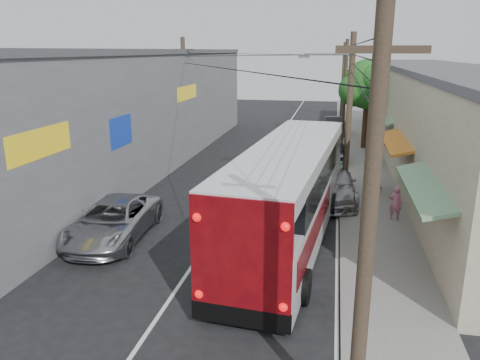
{
  "coord_description": "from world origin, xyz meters",
  "views": [
    {
      "loc": [
        4.54,
        -9.67,
        7.19
      ],
      "look_at": [
        0.82,
        8.7,
        1.97
      ],
      "focal_mm": 35.0,
      "sensor_mm": 36.0,
      "label": 1
    }
  ],
  "objects_px": {
    "parked_suv": "(329,182)",
    "parked_car_far": "(335,126)",
    "jeepney": "(113,220)",
    "parked_car_mid": "(334,151)",
    "pedestrian_near": "(395,203)",
    "pedestrian_far": "(375,174)",
    "coach_bus": "(290,192)"
  },
  "relations": [
    {
      "from": "pedestrian_far",
      "to": "parked_suv",
      "type": "bearing_deg",
      "value": 43.25
    },
    {
      "from": "pedestrian_far",
      "to": "parked_car_mid",
      "type": "bearing_deg",
      "value": -69.1
    },
    {
      "from": "jeepney",
      "to": "pedestrian_near",
      "type": "distance_m",
      "value": 11.78
    },
    {
      "from": "coach_bus",
      "to": "pedestrian_far",
      "type": "xyz_separation_m",
      "value": [
        3.8,
        7.59,
        -1.07
      ]
    },
    {
      "from": "parked_suv",
      "to": "pedestrian_near",
      "type": "distance_m",
      "value": 3.91
    },
    {
      "from": "coach_bus",
      "to": "pedestrian_far",
      "type": "height_order",
      "value": "coach_bus"
    },
    {
      "from": "pedestrian_near",
      "to": "pedestrian_far",
      "type": "bearing_deg",
      "value": -83.62
    },
    {
      "from": "pedestrian_near",
      "to": "parked_car_mid",
      "type": "bearing_deg",
      "value": -75.82
    },
    {
      "from": "coach_bus",
      "to": "parked_suv",
      "type": "xyz_separation_m",
      "value": [
        1.45,
        5.51,
        -1.09
      ]
    },
    {
      "from": "parked_car_mid",
      "to": "parked_suv",
      "type": "bearing_deg",
      "value": -91.49
    },
    {
      "from": "jeepney",
      "to": "pedestrian_near",
      "type": "xyz_separation_m",
      "value": [
        11.02,
        4.15,
        0.09
      ]
    },
    {
      "from": "coach_bus",
      "to": "parked_car_far",
      "type": "height_order",
      "value": "coach_bus"
    },
    {
      "from": "parked_suv",
      "to": "pedestrian_near",
      "type": "relative_size",
      "value": 4.03
    },
    {
      "from": "pedestrian_near",
      "to": "coach_bus",
      "type": "bearing_deg",
      "value": 33.96
    },
    {
      "from": "parked_car_mid",
      "to": "coach_bus",
      "type": "bearing_deg",
      "value": -97.06
    },
    {
      "from": "parked_suv",
      "to": "parked_car_mid",
      "type": "height_order",
      "value": "parked_suv"
    },
    {
      "from": "parked_suv",
      "to": "pedestrian_near",
      "type": "bearing_deg",
      "value": -47.85
    },
    {
      "from": "jeepney",
      "to": "pedestrian_near",
      "type": "bearing_deg",
      "value": 17.02
    },
    {
      "from": "parked_car_mid",
      "to": "pedestrian_near",
      "type": "bearing_deg",
      "value": -76.95
    },
    {
      "from": "parked_car_far",
      "to": "coach_bus",
      "type": "bearing_deg",
      "value": -99.93
    },
    {
      "from": "jeepney",
      "to": "parked_car_far",
      "type": "distance_m",
      "value": 27.18
    },
    {
      "from": "parked_suv",
      "to": "pedestrian_far",
      "type": "bearing_deg",
      "value": 37.1
    },
    {
      "from": "coach_bus",
      "to": "parked_car_far",
      "type": "relative_size",
      "value": 2.91
    },
    {
      "from": "pedestrian_near",
      "to": "parked_suv",
      "type": "bearing_deg",
      "value": -42.89
    },
    {
      "from": "parked_car_far",
      "to": "pedestrian_far",
      "type": "bearing_deg",
      "value": -88.79
    },
    {
      "from": "parked_suv",
      "to": "parked_car_mid",
      "type": "xyz_separation_m",
      "value": [
        0.14,
        8.45,
        -0.16
      ]
    },
    {
      "from": "jeepney",
      "to": "pedestrian_near",
      "type": "relative_size",
      "value": 3.72
    },
    {
      "from": "parked_suv",
      "to": "parked_car_far",
      "type": "relative_size",
      "value": 1.31
    },
    {
      "from": "parked_suv",
      "to": "pedestrian_far",
      "type": "xyz_separation_m",
      "value": [
        2.35,
        2.08,
        0.02
      ]
    },
    {
      "from": "coach_bus",
      "to": "jeepney",
      "type": "relative_size",
      "value": 2.41
    },
    {
      "from": "jeepney",
      "to": "parked_suv",
      "type": "xyz_separation_m",
      "value": [
        8.19,
        6.84,
        0.1
      ]
    },
    {
      "from": "parked_car_far",
      "to": "pedestrian_near",
      "type": "height_order",
      "value": "pedestrian_near"
    }
  ]
}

